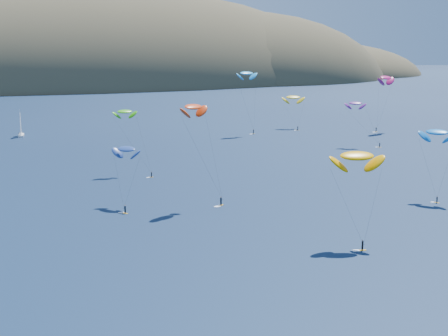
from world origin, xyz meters
name	(u,v)px	position (x,y,z in m)	size (l,w,h in m)	color
island	(101,92)	(39.40, 562.36, -10.74)	(730.00, 300.00, 210.00)	#3D3526
sailboat	(21,134)	(-52.89, 213.22, 0.95)	(9.35, 8.07, 11.52)	silver
kitesurfer_2	(357,156)	(3.06, 43.65, 17.40)	(11.52, 10.35, 20.40)	#FFAD1C
kitesurfer_3	(125,112)	(-26.34, 125.72, 18.66)	(9.48, 11.95, 20.68)	#FFAD1C
kitesurfer_4	(247,73)	(39.43, 187.71, 25.95)	(10.14, 6.22, 28.66)	#FFAD1C
kitesurfer_5	(437,132)	(40.95, 66.29, 17.09)	(8.58, 9.94, 19.56)	#FFAD1C
kitesurfer_6	(355,103)	(66.00, 143.64, 16.27)	(11.82, 11.21, 18.47)	#FFAD1C
kitesurfer_8	(386,78)	(99.99, 173.39, 23.61)	(12.41, 9.52, 26.79)	#FFAD1C
kitesurfer_9	(194,107)	(-18.33, 82.68, 24.03)	(10.96, 8.94, 26.50)	#FFAD1C
kitesurfer_10	(126,149)	(-33.87, 88.55, 13.70)	(7.94, 14.01, 15.96)	#FFAD1C
kitesurfer_11	(293,97)	(66.69, 197.07, 14.03)	(11.01, 12.95, 16.88)	#FFAD1C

